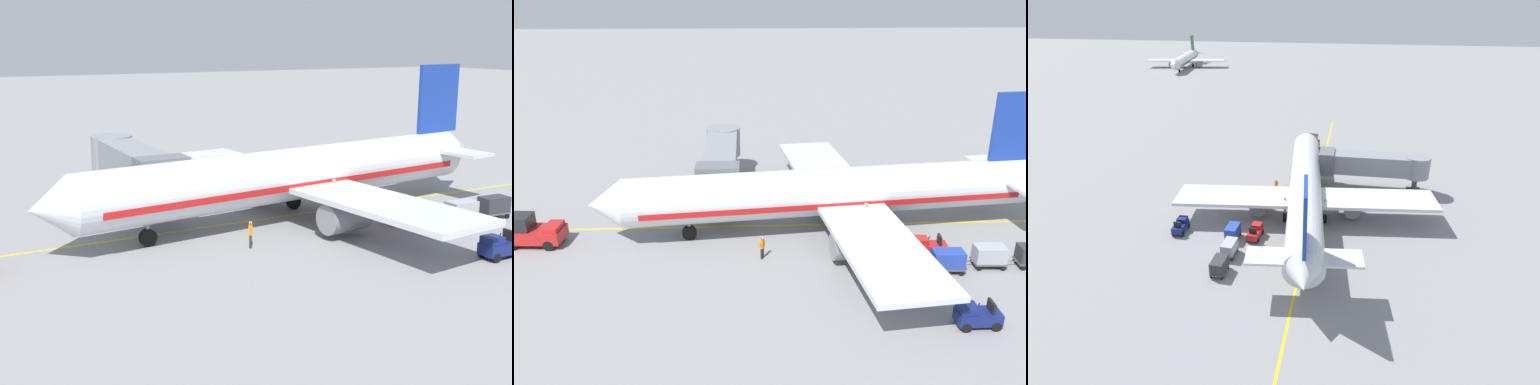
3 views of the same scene
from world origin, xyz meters
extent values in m
plane|color=gray|center=(0.00, 0.00, 0.00)|extent=(400.00, 400.00, 0.00)
cube|color=gold|center=(0.00, 0.00, 0.00)|extent=(0.24, 80.00, 0.01)
cylinder|color=silver|center=(-0.89, -1.79, 3.29)|extent=(7.24, 32.21, 3.70)
cube|color=red|center=(-0.89, -1.79, 2.82)|extent=(6.99, 29.67, 0.44)
cone|color=silver|center=(-2.80, 15.30, 3.29)|extent=(3.87, 2.79, 3.63)
cone|color=silver|center=(1.05, -19.09, 3.58)|extent=(3.44, 3.13, 3.14)
cube|color=black|center=(-2.60, 13.51, 3.93)|extent=(2.88, 1.40, 0.60)
cube|color=silver|center=(-0.78, -2.79, 2.64)|extent=(30.39, 8.50, 0.36)
cylinder|color=gray|center=(-6.33, -2.60, 1.39)|extent=(2.34, 3.40, 2.00)
cylinder|color=gray|center=(4.60, -1.38, 1.39)|extent=(2.34, 3.40, 2.00)
cube|color=#193899|center=(0.78, -16.70, 7.88)|extent=(0.81, 4.41, 5.50)
cube|color=silver|center=(0.76, -16.50, 3.84)|extent=(10.23, 3.70, 0.24)
cylinder|color=black|center=(-2.13, 9.34, 0.55)|extent=(0.57, 1.14, 1.10)
cylinder|color=gray|center=(-2.13, 9.34, 2.10)|extent=(0.24, 0.24, 2.00)
cylinder|color=black|center=(-2.95, -4.04, 0.55)|extent=(0.57, 1.14, 1.10)
cylinder|color=gray|center=(-2.95, -4.04, 2.10)|extent=(0.24, 0.24, 2.00)
cylinder|color=black|center=(1.62, -3.53, 0.55)|extent=(0.57, 1.14, 1.10)
cylinder|color=gray|center=(1.62, -3.53, 2.10)|extent=(0.24, 0.24, 2.00)
cube|color=gray|center=(6.53, 7.18, 3.49)|extent=(12.71, 2.80, 2.60)
cube|color=slate|center=(0.97, 7.18, 3.49)|extent=(2.00, 3.50, 2.99)
cylinder|color=gray|center=(12.89, 7.18, 3.49)|extent=(3.36, 3.36, 2.86)
cylinder|color=#4C4C51|center=(12.89, 7.18, 1.09)|extent=(0.70, 0.70, 2.19)
cube|color=#38383A|center=(12.89, 7.18, 0.08)|extent=(1.80, 1.80, 0.16)
cube|color=#B21E1E|center=(-5.56, -8.20, 0.63)|extent=(1.42, 2.60, 0.70)
cube|color=#B21E1E|center=(-5.50, -7.52, 1.20)|extent=(1.11, 1.14, 0.44)
cube|color=black|center=(-5.62, -8.89, 1.30)|extent=(0.85, 0.24, 0.64)
cylinder|color=black|center=(-5.55, -8.08, 1.28)|extent=(0.10, 0.27, 0.54)
cylinder|color=black|center=(-6.02, -7.28, 0.28)|extent=(0.25, 0.58, 0.56)
cylinder|color=black|center=(-4.94, -7.38, 0.28)|extent=(0.25, 0.58, 0.56)
cylinder|color=black|center=(-6.18, -9.02, 0.28)|extent=(0.25, 0.58, 0.56)
cylinder|color=black|center=(-5.10, -9.12, 0.28)|extent=(0.25, 0.58, 0.56)
cube|color=navy|center=(-14.07, -8.29, 0.63)|extent=(1.24, 2.52, 0.70)
cube|color=navy|center=(-14.08, -7.60, 1.20)|extent=(1.04, 1.07, 0.44)
cube|color=black|center=(-14.06, -8.98, 1.30)|extent=(0.84, 0.17, 0.64)
cylinder|color=black|center=(-14.07, -8.16, 1.28)|extent=(0.08, 0.26, 0.54)
cylinder|color=black|center=(-14.62, -7.42, 0.28)|extent=(0.21, 0.56, 0.56)
cylinder|color=black|center=(-13.54, -7.41, 0.28)|extent=(0.21, 0.56, 0.56)
cylinder|color=black|center=(-13.52, -9.16, 0.28)|extent=(0.21, 0.56, 0.56)
cube|color=#4C4C51|center=(-7.89, -8.73, 0.42)|extent=(1.39, 2.25, 0.12)
cube|color=#233D9E|center=(-7.89, -8.73, 1.03)|extent=(1.32, 2.14, 1.10)
cylinder|color=#4C4C51|center=(-7.84, -7.28, 0.41)|extent=(0.10, 0.70, 0.07)
cylinder|color=black|center=(-8.41, -7.88, 0.18)|extent=(0.13, 0.36, 0.36)
cylinder|color=black|center=(-7.31, -7.92, 0.18)|extent=(0.13, 0.36, 0.36)
cylinder|color=black|center=(-8.48, -9.53, 0.18)|extent=(0.13, 0.36, 0.36)
cylinder|color=black|center=(-7.38, -9.57, 0.18)|extent=(0.13, 0.36, 0.36)
cube|color=#4C4C51|center=(-7.35, -11.84, 0.42)|extent=(1.39, 2.25, 0.12)
cube|color=#999EA3|center=(-7.35, -11.84, 1.03)|extent=(1.32, 2.14, 1.10)
cylinder|color=#4C4C51|center=(-7.29, -10.39, 0.41)|extent=(0.10, 0.70, 0.07)
cylinder|color=black|center=(-7.87, -10.99, 0.18)|extent=(0.13, 0.36, 0.36)
cylinder|color=black|center=(-6.77, -11.04, 0.18)|extent=(0.13, 0.36, 0.36)
cylinder|color=black|center=(-7.94, -12.64, 0.18)|extent=(0.13, 0.36, 0.36)
cylinder|color=black|center=(-6.83, -12.69, 0.18)|extent=(0.13, 0.36, 0.36)
cube|color=#4C4C51|center=(-7.44, -14.90, 0.42)|extent=(1.39, 2.25, 0.12)
cube|color=#2D2D33|center=(-7.44, -14.90, 1.03)|extent=(1.32, 2.14, 1.10)
cylinder|color=#4C4C51|center=(-7.38, -13.45, 0.41)|extent=(0.10, 0.70, 0.07)
cylinder|color=black|center=(-7.96, -14.05, 0.18)|extent=(0.13, 0.36, 0.36)
cylinder|color=black|center=(-6.86, -14.10, 0.18)|extent=(0.13, 0.36, 0.36)
cylinder|color=black|center=(-8.03, -15.70, 0.18)|extent=(0.13, 0.36, 0.36)
cylinder|color=black|center=(-6.92, -15.74, 0.18)|extent=(0.13, 0.36, 0.36)
cylinder|color=#232328|center=(-5.53, 3.89, 0.42)|extent=(0.15, 0.15, 0.85)
cylinder|color=#232328|center=(-5.36, 3.79, 0.42)|extent=(0.15, 0.15, 0.85)
cube|color=orange|center=(-5.45, 3.84, 1.15)|extent=(0.45, 0.40, 0.60)
cylinder|color=orange|center=(-5.66, 3.96, 1.10)|extent=(0.24, 0.19, 0.57)
cylinder|color=orange|center=(-5.23, 3.72, 1.10)|extent=(0.24, 0.19, 0.57)
sphere|color=tan|center=(-5.45, 3.84, 1.58)|extent=(0.22, 0.22, 0.22)
cube|color=red|center=(-5.45, 3.84, 1.60)|extent=(0.27, 0.20, 0.10)
camera|label=1|loc=(-40.33, 21.92, 12.65)|focal=46.54mm
camera|label=2|loc=(-39.23, 4.78, 18.47)|focal=37.33mm
camera|label=3|loc=(3.85, -45.12, 23.76)|focal=28.61mm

